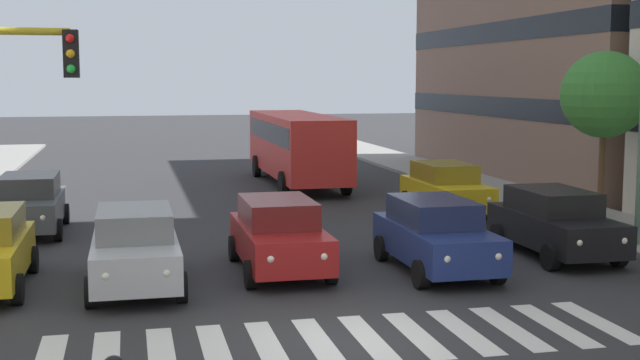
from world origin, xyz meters
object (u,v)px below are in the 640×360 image
Objects in this scene: car_row2_1 at (445,188)px; street_lamp_left at (630,88)px; car_3 at (135,248)px; bus_behind_traffic at (296,141)px; street_tree_1 at (605,95)px; car_row2_0 at (30,203)px; car_1 at (435,235)px; car_0 at (555,222)px; car_2 at (279,235)px.

car_row2_1 is 7.90m from street_lamp_left.
bus_behind_traffic reaches higher than car_3.
car_row2_0 is at bearing -7.35° from street_tree_1.
car_1 is 16.82m from bus_behind_traffic.
car_1 is 6.80m from street_lamp_left.
street_tree_1 is at bearing -160.41° from car_3.
bus_behind_traffic is (3.33, -8.90, 0.97)m from car_row2_1.
car_0 is at bearing 92.22° from car_row2_1.
street_tree_1 is (-1.69, -3.93, -0.28)m from street_lamp_left.
street_tree_1 reaches higher than car_row2_1.
bus_behind_traffic is (0.00, -16.79, 0.97)m from car_1.
street_lamp_left is 1.30× the size of street_tree_1.
street_lamp_left is at bearing 110.25° from bus_behind_traffic.
car_1 is at bearing 14.75° from car_0.
car_3 is 12.95m from car_row2_1.
car_2 is at bearing 45.53° from car_row2_1.
bus_behind_traffic reaches higher than car_0.
car_2 is at bearing 1.06° from car_0.
street_tree_1 is (-7.44, 11.66, 2.18)m from bus_behind_traffic.
street_lamp_left is (-5.75, 15.59, 2.45)m from bus_behind_traffic.
car_row2_0 is at bearing -36.61° from car_1.
street_tree_1 reaches higher than car_2.
car_2 is 3.43m from car_3.
car_3 is 1.00× the size of car_row2_1.
car_0 is 6.95m from car_row2_1.
car_1 and car_row2_0 have the same top height.
car_row2_1 is (0.27, -6.94, 0.00)m from car_0.
bus_behind_traffic is at bearing -136.47° from car_row2_0.
car_0 and car_2 have the same top height.
car_3 is 1.00× the size of car_row2_0.
bus_behind_traffic is at bearing -57.45° from street_tree_1.
car_0 is 10.59m from car_3.
car_row2_0 is 1.00× the size of car_row2_1.
car_row2_0 is 13.71m from bus_behind_traffic.
car_0 is 1.00× the size of car_1.
car_3 is (10.54, 0.94, 0.00)m from car_0.
street_tree_1 is at bearing 172.65° from car_row2_0.
car_0 is 3.73m from car_1.
car_0 is at bearing 102.81° from bus_behind_traffic.
car_row2_1 is at bearing -142.51° from car_3.
street_lamp_left is at bearing 109.88° from car_row2_1.
car_1 and car_row2_1 have the same top height.
car_2 is (7.21, 0.13, 0.00)m from car_0.
car_row2_0 is at bearing -25.40° from car_0.
car_row2_1 is at bearing 110.53° from bus_behind_traffic.
street_lamp_left reaches higher than car_3.
car_3 is 15.59m from street_tree_1.
street_lamp_left is (-2.42, 6.69, 3.43)m from car_row2_1.
street_lamp_left is at bearing -168.25° from car_1.
car_0 and car_1 have the same top height.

